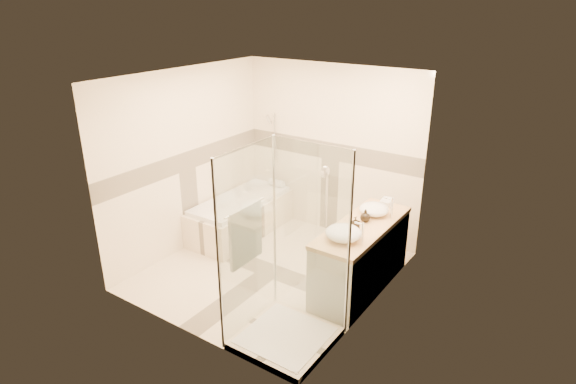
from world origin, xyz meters
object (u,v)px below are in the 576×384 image
Objects in this scene: vessel_sink_near at (374,209)px; amenity_bottle_a at (355,223)px; vessel_sink_far at (343,233)px; amenity_bottle_b at (365,216)px; shower_enclosure at (280,293)px; vanity at (361,257)px; bathtub at (241,214)px.

amenity_bottle_a reaches higher than vessel_sink_near.
amenity_bottle_a is (0.00, -0.50, 0.01)m from vessel_sink_near.
vessel_sink_near is at bearing 90.00° from amenity_bottle_a.
vessel_sink_far is 2.60× the size of amenity_bottle_b.
shower_enclosure reaches higher than vessel_sink_far.
vessel_sink_far is (-0.02, -0.45, 0.50)m from vanity.
vessel_sink_near is (-0.02, 0.34, 0.50)m from vanity.
amenity_bottle_a is at bearing -90.00° from amenity_bottle_b.
amenity_bottle_a is (0.00, 0.29, -0.00)m from vessel_sink_far.
amenity_bottle_b reaches higher than bathtub.
vanity is 0.53m from amenity_bottle_a.
vanity is 4.04× the size of vessel_sink_far.
vessel_sink_far and amenity_bottle_a have the same top height.
vanity is 0.68m from vessel_sink_far.
vessel_sink_near is at bearing 93.38° from vanity.
vanity is at bearing -86.62° from vessel_sink_near.
vanity is 1.31m from shower_enclosure.
vessel_sink_near is at bearing 90.00° from vessel_sink_far.
bathtub is at bearing 166.49° from amenity_bottle_a.
vessel_sink_far is at bearing -92.52° from vanity.
vanity is at bearing 82.97° from amenity_bottle_a.
shower_enclosure is at bearing -99.62° from vessel_sink_near.
vessel_sink_near is 2.34× the size of amenity_bottle_b.
shower_enclosure is 5.67× the size of vessel_sink_near.
amenity_bottle_b is (0.00, -0.24, 0.01)m from vessel_sink_near.
bathtub is at bearing 138.90° from shower_enclosure.
shower_enclosure is at bearing -108.48° from vessel_sink_far.
amenity_bottle_a is at bearing 90.00° from vessel_sink_far.
shower_enclosure reaches higher than vanity.
shower_enclosure is (-0.29, -1.27, 0.08)m from vanity.
bathtub is at bearing 159.31° from vessel_sink_far.
vanity reaches higher than bathtub.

